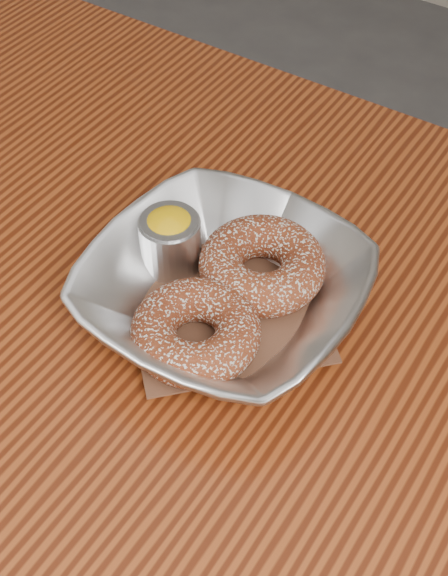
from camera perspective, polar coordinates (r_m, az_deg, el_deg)
The scene contains 6 objects.
table at distance 0.68m, azimuth -4.09°, elevation -11.42°, with size 1.20×0.80×0.75m.
serving_bowl at distance 0.61m, azimuth 0.00°, elevation -0.27°, with size 0.21×0.21×0.05m, color silver.
parchment at distance 0.62m, azimuth 0.00°, elevation -1.29°, with size 0.14×0.14×0.00m, color brown.
donut_back at distance 0.63m, azimuth 2.73°, elevation 1.66°, with size 0.10×0.10×0.04m, color maroon.
donut_front at distance 0.59m, azimuth -2.02°, elevation -3.11°, with size 0.10×0.10×0.03m, color maroon.
ramekin at distance 0.64m, azimuth -3.84°, elevation 3.48°, with size 0.05×0.05×0.05m.
Camera 1 is at (0.23, -0.26, 1.23)m, focal length 50.00 mm.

